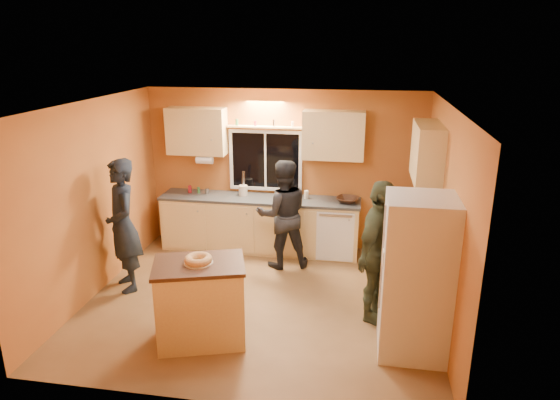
% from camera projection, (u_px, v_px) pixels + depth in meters
% --- Properties ---
extents(ground, '(4.50, 4.50, 0.00)m').
position_uv_depth(ground, '(260.00, 301.00, 6.67)').
color(ground, brown).
rests_on(ground, ground).
extents(room_shell, '(4.54, 4.04, 2.61)m').
position_uv_depth(room_shell, '(274.00, 176.00, 6.54)').
color(room_shell, '#B66F2E').
rests_on(room_shell, ground).
extents(back_counter, '(4.23, 0.62, 0.90)m').
position_uv_depth(back_counter, '(282.00, 225.00, 8.12)').
color(back_counter, tan).
rests_on(back_counter, ground).
extents(right_counter, '(0.62, 1.84, 0.90)m').
position_uv_depth(right_counter, '(409.00, 265.00, 6.69)').
color(right_counter, tan).
rests_on(right_counter, ground).
extents(refrigerator, '(0.72, 0.70, 1.80)m').
position_uv_depth(refrigerator, '(416.00, 277.00, 5.34)').
color(refrigerator, silver).
rests_on(refrigerator, ground).
extents(island, '(1.16, 0.95, 0.97)m').
position_uv_depth(island, '(201.00, 302.00, 5.66)').
color(island, tan).
rests_on(island, ground).
extents(bundt_pastry, '(0.31, 0.31, 0.09)m').
position_uv_depth(bundt_pastry, '(198.00, 259.00, 5.50)').
color(bundt_pastry, tan).
rests_on(bundt_pastry, island).
extents(person_left, '(0.76, 0.80, 1.85)m').
position_uv_depth(person_left, '(123.00, 226.00, 6.76)').
color(person_left, black).
rests_on(person_left, ground).
extents(person_center, '(0.97, 0.86, 1.67)m').
position_uv_depth(person_center, '(283.00, 214.00, 7.47)').
color(person_center, black).
rests_on(person_center, ground).
extents(person_right, '(0.78, 1.13, 1.78)m').
position_uv_depth(person_right, '(378.00, 252.00, 5.99)').
color(person_right, '#313824').
rests_on(person_right, ground).
extents(mixing_bowl, '(0.42, 0.42, 0.08)m').
position_uv_depth(mixing_bowl, '(347.00, 200.00, 7.80)').
color(mixing_bowl, black).
rests_on(mixing_bowl, back_counter).
extents(utensil_crock, '(0.14, 0.14, 0.17)m').
position_uv_depth(utensil_crock, '(243.00, 191.00, 8.13)').
color(utensil_crock, beige).
rests_on(utensil_crock, back_counter).
extents(potted_plant, '(0.28, 0.25, 0.27)m').
position_uv_depth(potted_plant, '(412.00, 223.00, 6.54)').
color(potted_plant, gray).
rests_on(potted_plant, right_counter).
extents(red_box, '(0.19, 0.17, 0.07)m').
position_uv_depth(red_box, '(413.00, 215.00, 7.13)').
color(red_box, maroon).
rests_on(red_box, right_counter).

